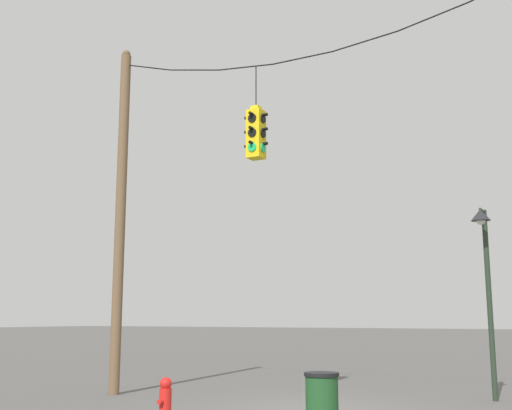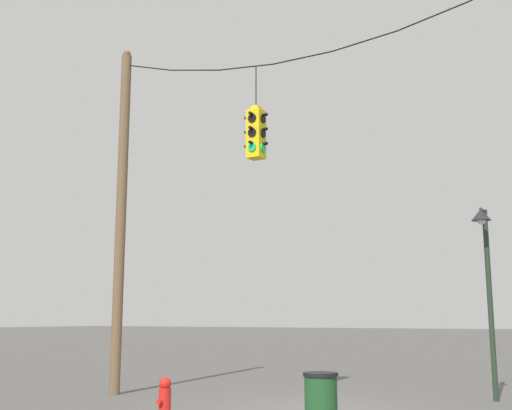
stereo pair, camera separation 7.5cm
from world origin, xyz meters
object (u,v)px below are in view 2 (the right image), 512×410
(utility_pole_left, at_px, (121,215))
(traffic_light_over_intersection, at_px, (256,133))
(street_lamp, at_px, (486,261))
(trash_bin, at_px, (321,401))
(fire_hydrant, at_px, (165,398))

(utility_pole_left, bearing_deg, traffic_light_over_intersection, 0.00)
(street_lamp, xyz_separation_m, trash_bin, (-1.85, -5.11, -2.61))
(trash_bin, bearing_deg, fire_hydrant, -171.79)
(fire_hydrant, bearing_deg, utility_pole_left, 143.16)
(traffic_light_over_intersection, bearing_deg, trash_bin, -41.81)
(traffic_light_over_intersection, height_order, fire_hydrant, traffic_light_over_intersection)
(trash_bin, bearing_deg, traffic_light_over_intersection, 138.19)
(traffic_light_over_intersection, height_order, street_lamp, traffic_light_over_intersection)
(utility_pole_left, distance_m, trash_bin, 7.73)
(street_lamp, bearing_deg, trash_bin, -109.88)
(fire_hydrant, bearing_deg, traffic_light_over_intersection, 80.84)
(traffic_light_over_intersection, relative_size, trash_bin, 2.36)
(utility_pole_left, bearing_deg, street_lamp, 19.71)
(street_lamp, xyz_separation_m, fire_hydrant, (-4.70, -5.52, -2.69))
(utility_pole_left, distance_m, fire_hydrant, 5.87)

